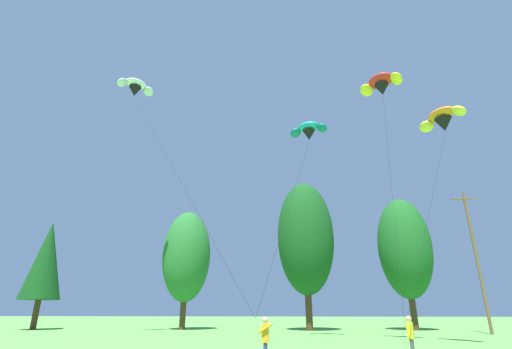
% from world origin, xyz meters
% --- Properties ---
extents(treeline_tree_b, '(4.04, 4.04, 11.10)m').
position_xyz_m(treeline_tree_b, '(-25.87, 43.51, 6.95)').
color(treeline_tree_b, '#472D19').
rests_on(treeline_tree_b, ground_plane).
extents(treeline_tree_c, '(5.10, 5.10, 12.21)m').
position_xyz_m(treeline_tree_c, '(-10.78, 44.64, 7.39)').
color(treeline_tree_c, '#472D19').
rests_on(treeline_tree_c, ground_plane).
extents(treeline_tree_d, '(5.85, 5.85, 14.99)m').
position_xyz_m(treeline_tree_d, '(2.08, 43.81, 9.08)').
color(treeline_tree_d, '#472D19').
rests_on(treeline_tree_d, ground_plane).
extents(treeline_tree_e, '(5.41, 5.41, 13.36)m').
position_xyz_m(treeline_tree_e, '(12.55, 45.13, 8.09)').
color(treeline_tree_e, '#472D19').
rests_on(treeline_tree_e, ground_plane).
extents(utility_pole, '(2.20, 0.26, 12.19)m').
position_xyz_m(utility_pole, '(16.63, 39.00, 6.37)').
color(utility_pole, brown).
rests_on(utility_pole, ground_plane).
extents(kite_flyer_near, '(0.53, 0.57, 1.69)m').
position_xyz_m(kite_flyer_near, '(-1.03, 19.10, 1.00)').
color(kite_flyer_near, navy).
rests_on(kite_flyer_near, ground_plane).
extents(kite_flyer_mid, '(0.40, 0.60, 1.69)m').
position_xyz_m(kite_flyer_mid, '(4.65, 21.21, 0.99)').
color(kite_flyer_mid, '#4C4C51').
rests_on(kite_flyer_mid, ground_plane).
extents(parafoil_kite_high_white, '(15.33, 18.48, 22.44)m').
position_xyz_m(parafoil_kite_high_white, '(-14.91, 35.93, 23.17)').
color(parafoil_kite_high_white, white).
extents(parafoil_kite_mid_red_yellow, '(4.35, 8.95, 17.33)m').
position_xyz_m(parafoil_kite_mid_red_yellow, '(7.29, 28.88, 17.66)').
color(parafoil_kite_mid_red_yellow, red).
extents(parafoil_kite_far_teal, '(5.07, 14.43, 15.09)m').
position_xyz_m(parafoil_kite_far_teal, '(2.06, 32.56, 15.89)').
color(parafoil_kite_far_teal, teal).
extents(parafoil_kite_low_orange, '(7.22, 7.68, 13.37)m').
position_xyz_m(parafoil_kite_low_orange, '(10.43, 27.29, 13.75)').
color(parafoil_kite_low_orange, orange).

